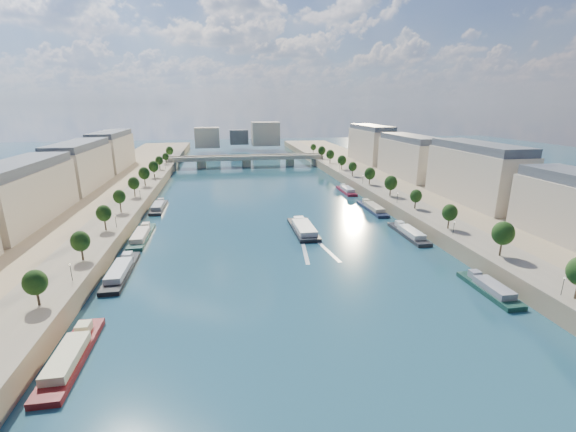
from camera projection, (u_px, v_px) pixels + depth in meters
name	position (u px, v px, depth m)	size (l,w,h in m)	color
ground	(266.00, 211.00, 164.57)	(700.00, 700.00, 0.00)	#0C3137
quay_left	(85.00, 213.00, 152.28)	(44.00, 520.00, 5.00)	#9E8460
quay_right	(422.00, 199.00, 175.46)	(44.00, 520.00, 5.00)	#9E8460
pave_left	(124.00, 205.00, 153.98)	(14.00, 520.00, 0.10)	gray
pave_right	(392.00, 194.00, 172.33)	(14.00, 520.00, 0.10)	gray
trees_left	(129.00, 191.00, 154.66)	(4.80, 268.80, 8.26)	#382B1E
trees_right	(380.00, 178.00, 179.93)	(4.80, 268.80, 8.26)	#382B1E
lamps_left	(129.00, 204.00, 144.47)	(0.36, 200.36, 4.28)	black
lamps_right	(378.00, 186.00, 175.56)	(0.36, 200.36, 4.28)	black
buildings_left	(55.00, 174.00, 157.61)	(16.00, 226.00, 23.20)	#C3B096
buildings_right	(438.00, 163.00, 184.97)	(16.00, 226.00, 23.20)	#C3B096
skyline	(243.00, 135.00, 368.60)	(79.00, 42.00, 22.00)	#C3B096
bridge	(246.00, 160.00, 278.83)	(112.00, 12.00, 8.15)	#C1B79E
tour_barge	(303.00, 229.00, 138.23)	(7.33, 25.65, 3.63)	black
wake	(314.00, 248.00, 122.73)	(10.76, 25.95, 0.04)	silver
moored_barges_left	(133.00, 252.00, 117.09)	(5.00, 127.63, 3.60)	maroon
moored_barges_right	(389.00, 220.00, 149.36)	(5.00, 131.81, 3.60)	#173B30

